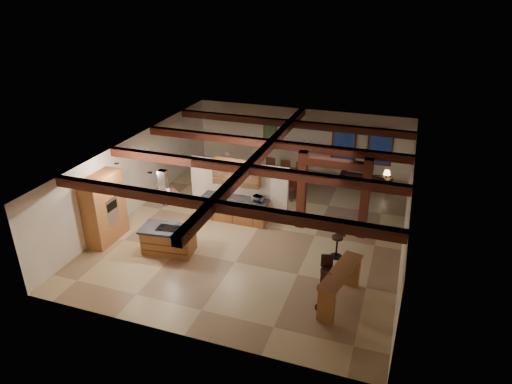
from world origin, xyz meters
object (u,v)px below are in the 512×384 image
kitchen_island (169,239)px  bar_counter (340,281)px  dining_table (281,182)px  sofa (365,179)px

kitchen_island → bar_counter: 5.85m
kitchen_island → dining_table: kitchen_island is taller
sofa → kitchen_island: bearing=52.6°
sofa → bar_counter: (0.30, -8.38, 0.42)m
sofa → bar_counter: 8.40m
dining_table → bar_counter: bar_counter is taller
kitchen_island → sofa: kitchen_island is taller
kitchen_island → dining_table: (2.12, 5.88, -0.09)m
dining_table → bar_counter: (3.66, -6.72, 0.38)m
kitchen_island → sofa: size_ratio=0.86×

